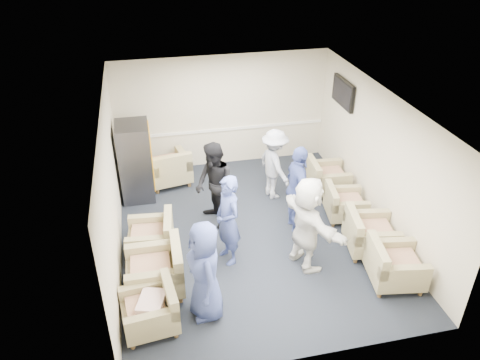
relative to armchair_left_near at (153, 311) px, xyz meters
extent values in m
plane|color=black|center=(2.00, 1.95, -0.31)|extent=(6.00, 6.00, 0.00)
plane|color=silver|center=(2.00, 1.95, 2.39)|extent=(6.00, 6.00, 0.00)
cube|color=beige|center=(2.00, 4.95, 1.04)|extent=(5.00, 0.02, 2.70)
cube|color=beige|center=(2.00, -1.05, 1.04)|extent=(5.00, 0.02, 2.70)
cube|color=beige|center=(-0.50, 1.95, 1.04)|extent=(0.02, 6.00, 2.70)
cube|color=beige|center=(4.50, 1.95, 1.04)|extent=(0.02, 6.00, 2.70)
cube|color=silver|center=(2.00, 4.93, 0.59)|extent=(4.98, 0.04, 0.06)
cube|color=black|center=(4.44, 3.75, 1.74)|extent=(0.07, 1.00, 0.58)
cube|color=black|center=(4.41, 3.75, 1.74)|extent=(0.01, 0.92, 0.50)
cube|color=#494950|center=(4.48, 3.75, 1.59)|extent=(0.04, 0.10, 0.25)
cube|color=#8F845C|center=(-0.06, -0.01, -0.07)|extent=(0.87, 0.87, 0.26)
cube|color=#A17359|center=(-0.06, -0.01, 0.10)|extent=(0.60, 0.57, 0.09)
cube|color=#8F845C|center=(0.27, 0.03, 0.24)|extent=(0.22, 0.80, 0.37)
cube|color=#8F845C|center=(0.08, 0.79, -0.04)|extent=(0.92, 0.92, 0.30)
cube|color=#A17359|center=(0.08, 0.79, 0.17)|extent=(0.64, 0.60, 0.11)
cube|color=#8F845C|center=(0.46, 0.79, 0.33)|extent=(0.16, 0.91, 0.43)
cube|color=#8F845C|center=(0.06, 1.77, -0.07)|extent=(0.89, 0.89, 0.27)
cube|color=#A17359|center=(0.06, 1.77, 0.12)|extent=(0.62, 0.58, 0.10)
cube|color=#8F845C|center=(0.40, 1.74, 0.26)|extent=(0.22, 0.83, 0.38)
cube|color=#8F845C|center=(4.03, 0.11, -0.06)|extent=(0.97, 0.97, 0.28)
cube|color=#A17359|center=(4.03, 0.11, 0.13)|extent=(0.67, 0.63, 0.10)
cube|color=#8F845C|center=(3.68, 0.17, 0.28)|extent=(0.27, 0.86, 0.40)
cube|color=#8F845C|center=(4.01, 1.00, -0.05)|extent=(0.98, 0.98, 0.28)
cube|color=#A17359|center=(4.01, 1.00, 0.14)|extent=(0.68, 0.64, 0.10)
cube|color=#8F845C|center=(3.66, 1.05, 0.29)|extent=(0.28, 0.87, 0.40)
cube|color=#8F845C|center=(3.99, 2.07, -0.08)|extent=(0.86, 0.86, 0.25)
cube|color=#A17359|center=(3.99, 2.07, 0.08)|extent=(0.59, 0.56, 0.09)
cube|color=#8F845C|center=(3.67, 2.12, 0.22)|extent=(0.24, 0.77, 0.36)
cube|color=#8F845C|center=(4.00, 3.11, -0.06)|extent=(0.88, 0.88, 0.27)
cube|color=#A17359|center=(4.00, 3.11, 0.12)|extent=(0.61, 0.57, 0.10)
cube|color=#8F845C|center=(3.66, 3.13, 0.27)|extent=(0.19, 0.83, 0.39)
cube|color=#8F845C|center=(0.59, 4.27, -0.04)|extent=(1.07, 1.07, 0.30)
cube|color=#A17359|center=(0.59, 4.27, 0.17)|extent=(0.70, 0.74, 0.11)
cube|color=#8F845C|center=(0.66, 3.89, 0.33)|extent=(0.93, 0.32, 0.43)
cube|color=#494950|center=(-0.10, 3.82, 0.54)|extent=(0.67, 0.81, 1.71)
cube|color=orange|center=(0.25, 3.82, 0.62)|extent=(0.02, 0.69, 1.36)
cube|color=black|center=(0.25, 3.82, -0.09)|extent=(0.02, 0.40, 0.11)
cube|color=black|center=(1.01, 1.29, -0.11)|extent=(0.33, 0.27, 0.41)
sphere|color=black|center=(1.01, 1.29, 0.08)|extent=(0.21, 0.21, 0.21)
cube|color=silver|center=(-0.01, -0.01, 0.17)|extent=(0.49, 0.57, 0.14)
imported|color=#3B4A8F|center=(0.82, 0.11, 0.53)|extent=(0.63, 0.88, 1.68)
imported|color=#3B4A8F|center=(1.41, 1.29, 0.53)|extent=(0.58, 0.71, 1.70)
imported|color=black|center=(1.36, 2.44, 0.56)|extent=(0.89, 1.01, 1.75)
imported|color=silver|center=(2.78, 3.18, 0.47)|extent=(0.82, 1.13, 1.57)
imported|color=#3B4A8F|center=(2.89, 1.95, 0.57)|extent=(0.45, 1.05, 1.77)
imported|color=silver|center=(2.70, 0.88, 0.56)|extent=(0.94, 1.70, 1.75)
camera|label=1|loc=(0.19, -5.19, 5.23)|focal=35.00mm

